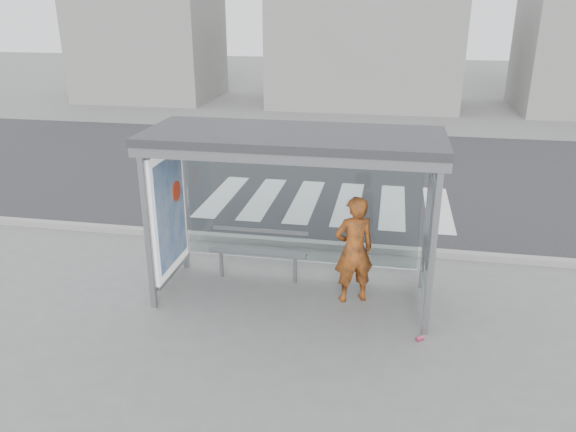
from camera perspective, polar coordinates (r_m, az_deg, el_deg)
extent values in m
plane|color=#626260|center=(8.91, 0.45, -8.18)|extent=(80.00, 80.00, 0.00)
cube|color=#252528|center=(15.35, 5.07, 4.48)|extent=(30.00, 10.00, 0.01)
cube|color=gray|center=(10.61, 2.31, -2.84)|extent=(30.00, 0.18, 0.12)
cube|color=silver|center=(13.47, -6.67, 2.05)|extent=(0.55, 3.00, 0.00)
cube|color=silver|center=(13.22, -2.52, 1.80)|extent=(0.55, 3.00, 0.00)
cube|color=silver|center=(13.04, 1.77, 1.54)|extent=(0.55, 3.00, 0.00)
cube|color=silver|center=(12.94, 6.15, 1.26)|extent=(0.55, 3.00, 0.00)
cube|color=silver|center=(12.91, 10.57, 0.97)|extent=(0.55, 3.00, 0.00)
cube|color=silver|center=(12.96, 14.99, 0.68)|extent=(0.55, 3.00, 0.00)
cube|color=gray|center=(8.32, -14.09, -1.49)|extent=(0.08, 0.08, 2.50)
cube|color=gray|center=(7.64, 14.48, -3.59)|extent=(0.08, 0.08, 2.50)
cube|color=gray|center=(9.52, -10.70, 1.66)|extent=(0.08, 0.08, 2.50)
cube|color=gray|center=(8.94, 14.02, 0.09)|extent=(0.08, 0.08, 2.50)
cube|color=#2D2D30|center=(7.98, 0.51, 8.09)|extent=(4.25, 1.65, 0.12)
cube|color=gray|center=(7.28, -0.55, 5.93)|extent=(4.25, 0.06, 0.18)
cube|color=white|center=(9.00, 1.26, 1.22)|extent=(3.80, 0.02, 2.00)
cube|color=white|center=(8.90, -12.31, 0.50)|extent=(0.15, 1.25, 2.00)
cube|color=#346BBB|center=(8.87, -11.80, 0.46)|extent=(0.01, 1.10, 1.70)
cylinder|color=red|center=(9.00, -11.27, 2.50)|extent=(0.02, 0.32, 0.32)
cube|color=white|center=(8.27, 14.26, -1.28)|extent=(0.03, 1.25, 2.00)
cube|color=beige|center=(8.27, 14.10, -0.50)|extent=(0.03, 0.86, 1.16)
cube|color=gray|center=(28.09, -13.97, 17.66)|extent=(6.00, 5.00, 6.00)
cube|color=gray|center=(25.76, 7.84, 16.69)|extent=(8.00, 5.00, 5.00)
imported|color=orange|center=(8.50, 6.70, -3.43)|extent=(0.73, 0.61, 1.70)
cube|color=slate|center=(9.22, -3.11, -3.72)|extent=(1.61, 0.20, 0.04)
cylinder|color=slate|center=(9.48, -6.78, -4.83)|extent=(0.06, 0.06, 0.47)
cylinder|color=slate|center=(9.21, 0.73, -5.48)|extent=(0.06, 0.06, 0.47)
cube|color=slate|center=(9.26, -2.88, -1.48)|extent=(1.61, 0.04, 0.05)
cylinder|color=#EC456F|center=(8.05, 13.24, -12.03)|extent=(0.13, 0.12, 0.06)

